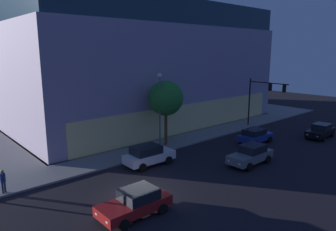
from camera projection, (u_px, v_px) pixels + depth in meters
name	position (u px, v px, depth m)	size (l,w,h in m)	color
ground_plane	(140.00, 195.00, 21.47)	(120.00, 120.00, 0.00)	black
sidewalk_corner	(2.00, 115.00, 47.74)	(80.00, 60.00, 0.15)	slate
modern_building	(123.00, 64.00, 47.04)	(35.09, 29.53, 15.74)	#4C4C51
traffic_light_far_corner	(263.00, 93.00, 38.89)	(0.42, 5.47, 6.18)	black
street_lamp_sidewalk	(160.00, 102.00, 30.36)	(0.44, 0.44, 7.54)	#5D5D5D
sidewalk_tree	(166.00, 98.00, 31.52)	(3.57, 3.57, 6.71)	brown
pedestrian_waiting	(3.00, 179.00, 21.26)	(0.36, 0.36, 1.66)	#2D3851
car_red	(135.00, 202.00, 18.71)	(4.49, 2.23, 1.59)	maroon
car_white	(148.00, 155.00, 26.91)	(4.55, 2.24, 1.77)	silver
car_grey	(251.00, 154.00, 27.20)	(4.60, 2.06, 1.71)	slate
car_blue	(255.00, 136.00, 33.46)	(4.17, 2.15, 1.58)	navy
car_black	(321.00, 131.00, 35.57)	(4.42, 2.18, 1.59)	black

